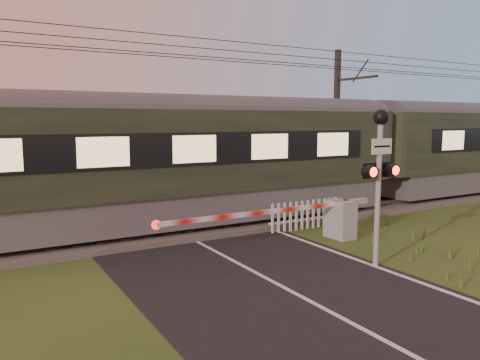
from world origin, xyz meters
TOP-DOWN VIEW (x-y plane):
  - ground at (0.00, 0.00)m, footprint 160.00×160.00m
  - road at (0.02, -0.23)m, footprint 6.00×140.00m
  - track_bed at (0.00, 6.50)m, footprint 140.00×3.40m
  - overhead_wires at (0.00, 6.50)m, footprint 120.00×0.62m
  - train at (8.47, 6.50)m, footprint 43.10×2.97m
  - boom_gate at (3.64, 3.16)m, footprint 6.95×0.88m
  - crossing_signal at (2.80, 0.60)m, footprint 0.96×0.37m
  - picket_fence at (3.76, 4.60)m, footprint 2.78×0.08m
  - catenary_mast at (8.74, 8.72)m, footprint 0.21×2.45m

SIDE VIEW (x-z plane):
  - ground at x=0.00m, z-range 0.00..0.00m
  - road at x=0.02m, z-range 0.00..0.03m
  - track_bed at x=0.00m, z-range -0.13..0.26m
  - picket_fence at x=3.76m, z-range 0.01..0.95m
  - boom_gate at x=3.64m, z-range 0.06..1.23m
  - train at x=8.47m, z-range 0.28..4.30m
  - crossing_signal at x=2.80m, z-range 0.71..4.49m
  - catenary_mast at x=8.74m, z-range 0.14..6.75m
  - overhead_wires at x=0.00m, z-range 5.41..6.04m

